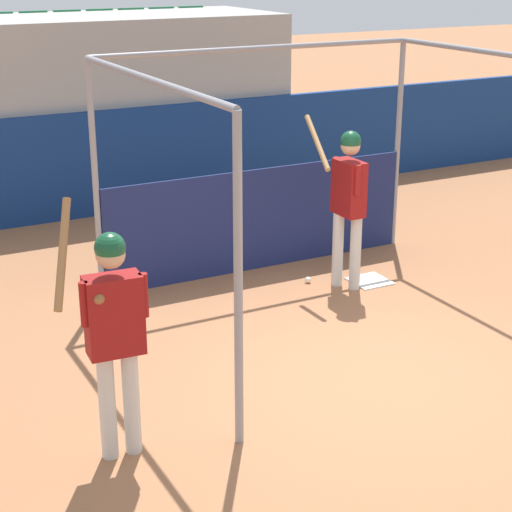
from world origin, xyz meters
TOP-DOWN VIEW (x-y plane):
  - ground_plane at (0.00, 0.00)m, footprint 60.00×60.00m
  - outfield_wall at (0.00, 6.19)m, footprint 24.00×0.12m
  - bleacher_section at (-0.00, 7.45)m, footprint 5.40×2.40m
  - batting_cage at (0.44, 2.50)m, footprint 4.15×3.56m
  - home_plate at (1.37, 2.02)m, footprint 0.44×0.44m
  - player_batter at (1.01, 2.02)m, footprint 0.50×0.86m
  - player_waiting at (-2.51, -0.15)m, footprint 0.75×0.49m
  - baseball at (0.70, 2.33)m, footprint 0.07×0.07m

SIDE VIEW (x-z plane):
  - ground_plane at x=0.00m, z-range 0.00..0.00m
  - home_plate at x=1.37m, z-range 0.00..0.02m
  - baseball at x=0.70m, z-range 0.00..0.07m
  - outfield_wall at x=0.00m, z-range 0.00..1.55m
  - player_waiting at x=-2.51m, z-range 0.08..2.16m
  - player_batter at x=1.01m, z-range 0.15..2.12m
  - batting_cage at x=0.44m, z-range -0.21..2.50m
  - bleacher_section at x=0.00m, z-range 0.00..2.83m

